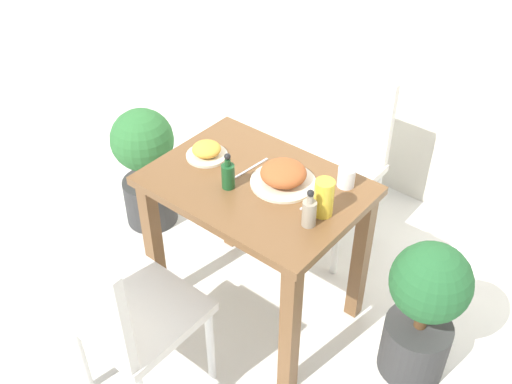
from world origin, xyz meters
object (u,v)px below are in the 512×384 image
(chair_near, at_px, (120,313))
(potted_plant_left, at_px, (145,163))
(juice_glass, at_px, (324,198))
(food_plate, at_px, (283,175))
(chair_far, at_px, (340,153))
(sauce_bottle, at_px, (309,212))
(condiment_bottle, at_px, (228,175))
(potted_plant_right, at_px, (424,309))
(drink_cup, at_px, (346,177))
(side_plate, at_px, (207,151))

(chair_near, bearing_deg, potted_plant_left, -46.26)
(chair_near, relative_size, juice_glass, 5.99)
(food_plate, bearing_deg, chair_near, -102.29)
(juice_glass, bearing_deg, chair_far, 116.59)
(chair_near, bearing_deg, sauce_bottle, -122.32)
(potted_plant_left, bearing_deg, food_plate, -3.82)
(condiment_bottle, relative_size, potted_plant_right, 0.24)
(drink_cup, bearing_deg, side_plate, -160.37)
(juice_glass, bearing_deg, food_plate, 166.50)
(food_plate, height_order, side_plate, food_plate)
(sauce_bottle, bearing_deg, side_plate, 171.85)
(chair_near, xyz_separation_m, side_plate, (-0.20, 0.69, 0.25))
(chair_near, height_order, side_plate, chair_near)
(food_plate, relative_size, potted_plant_left, 0.39)
(chair_far, xyz_separation_m, potted_plant_right, (0.74, -0.52, -0.14))
(food_plate, xyz_separation_m, juice_glass, (0.23, -0.05, 0.03))
(condiment_bottle, bearing_deg, chair_near, -90.78)
(chair_far, relative_size, side_plate, 5.11)
(side_plate, relative_size, condiment_bottle, 1.11)
(food_plate, relative_size, side_plate, 1.50)
(chair_near, distance_m, juice_glass, 0.84)
(food_plate, relative_size, juice_glass, 1.76)
(chair_far, xyz_separation_m, side_plate, (-0.25, -0.66, 0.25))
(drink_cup, relative_size, juice_glass, 0.55)
(potted_plant_right, bearing_deg, chair_far, 145.04)
(condiment_bottle, xyz_separation_m, potted_plant_left, (-0.78, 0.22, -0.42))
(drink_cup, xyz_separation_m, potted_plant_left, (-1.13, -0.08, -0.40))
(juice_glass, bearing_deg, side_plate, 179.99)
(side_plate, bearing_deg, juice_glass, -0.01)
(chair_far, bearing_deg, chair_near, -92.30)
(juice_glass, bearing_deg, potted_plant_right, 19.41)
(chair_near, height_order, potted_plant_left, chair_near)
(condiment_bottle, bearing_deg, potted_plant_right, 17.19)
(chair_near, height_order, potted_plant_right, chair_near)
(juice_glass, xyz_separation_m, sauce_bottle, (-0.01, -0.08, -0.01))
(sauce_bottle, distance_m, potted_plant_left, 1.24)
(chair_far, height_order, juice_glass, chair_far)
(drink_cup, bearing_deg, chair_far, 123.34)
(condiment_bottle, height_order, potted_plant_right, condiment_bottle)
(side_plate, xyz_separation_m, potted_plant_right, (1.00, 0.14, -0.39))
(chair_near, height_order, condiment_bottle, chair_near)
(side_plate, xyz_separation_m, sauce_bottle, (0.58, -0.08, 0.03))
(juice_glass, height_order, condiment_bottle, condiment_bottle)
(potted_plant_right, bearing_deg, condiment_bottle, -162.81)
(chair_near, distance_m, side_plate, 0.76)
(juice_glass, height_order, potted_plant_left, juice_glass)
(chair_far, height_order, potted_plant_left, chair_far)
(side_plate, relative_size, juice_glass, 1.17)
(side_plate, relative_size, drink_cup, 2.14)
(potted_plant_right, bearing_deg, potted_plant_left, -178.96)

